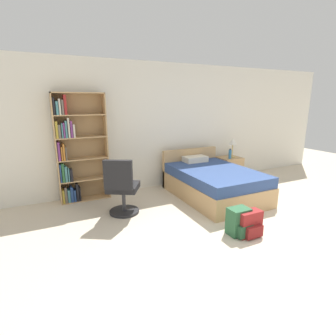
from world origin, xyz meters
TOP-DOWN VIEW (x-y plane):
  - ground_plane at (0.00, 0.00)m, footprint 14.00×14.00m
  - wall_back at (0.00, 3.23)m, footprint 9.00×0.06m
  - bookshelf at (-1.94, 3.04)m, footprint 0.90×0.26m
  - bed at (0.47, 2.13)m, footprint 1.32×1.94m
  - office_chair at (-1.38, 2.03)m, footprint 0.68×0.72m
  - nightstand at (1.50, 2.91)m, footprint 0.52×0.50m
  - table_lamp at (1.57, 2.90)m, footprint 0.20×0.20m
  - water_bottle at (1.41, 2.79)m, footprint 0.06×0.06m
  - backpack_red at (-0.00, 0.59)m, footprint 0.35×0.23m
  - backpack_green at (-0.11, 0.68)m, footprint 0.29×0.29m

SIDE VIEW (x-z plane):
  - ground_plane at x=0.00m, z-range 0.00..0.00m
  - backpack_red at x=0.00m, z-range -0.01..0.35m
  - backpack_green at x=-0.11m, z-range -0.01..0.38m
  - nightstand at x=1.50m, z-range 0.00..0.54m
  - bed at x=0.47m, z-range -0.12..0.69m
  - office_chair at x=-1.38m, z-range -0.03..0.94m
  - water_bottle at x=1.41m, z-range 0.53..0.76m
  - table_lamp at x=1.57m, z-range 0.65..1.10m
  - bookshelf at x=-1.94m, z-range -0.02..1.96m
  - wall_back at x=0.00m, z-range 0.00..2.60m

